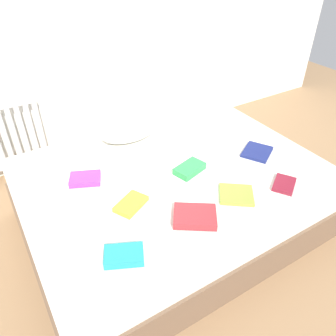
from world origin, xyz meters
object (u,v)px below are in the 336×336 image
object	(u,v)px
bed	(172,198)
textbook_lime	(236,195)
textbook_maroon	(284,184)
textbook_white	(186,147)
pillow	(129,131)
textbook_yellow	(131,204)
textbook_teal	(124,255)
textbook_purple	(85,179)
textbook_navy	(257,152)
textbook_red	(195,216)
radiator	(1,139)
textbook_green	(190,169)

from	to	relation	value
bed	textbook_lime	xyz separation A→B (m)	(0.19, -0.44, 0.26)
textbook_lime	textbook_maroon	xyz separation A→B (m)	(0.32, -0.08, 0.00)
textbook_white	pillow	bearing A→B (deg)	111.47
bed	textbook_white	bearing A→B (deg)	36.39
textbook_yellow	textbook_teal	xyz separation A→B (m)	(-0.20, -0.32, 0.01)
textbook_yellow	textbook_white	world-z (taller)	textbook_yellow
textbook_purple	textbook_white	bearing A→B (deg)	23.50
textbook_navy	textbook_red	bearing A→B (deg)	171.97
radiator	textbook_green	world-z (taller)	radiator
textbook_maroon	textbook_red	xyz separation A→B (m)	(-0.65, 0.05, 0.01)
textbook_lime	textbook_purple	distance (m)	0.96
textbook_yellow	textbook_red	size ratio (longest dim) A/B	0.83
textbook_green	textbook_teal	bearing A→B (deg)	-164.06
bed	textbook_purple	world-z (taller)	textbook_purple
textbook_maroon	textbook_red	distance (m)	0.66
textbook_lime	textbook_teal	size ratio (longest dim) A/B	1.04
radiator	textbook_green	distance (m)	1.63
textbook_maroon	textbook_navy	distance (m)	0.39
pillow	textbook_teal	distance (m)	1.16
textbook_lime	textbook_green	world-z (taller)	textbook_green
textbook_red	textbook_navy	bearing A→B (deg)	56.73
textbook_maroon	textbook_teal	bearing A→B (deg)	146.82
textbook_teal	textbook_maroon	distance (m)	1.11
textbook_purple	textbook_maroon	distance (m)	1.27
textbook_lime	textbook_white	bearing A→B (deg)	122.99
textbook_purple	textbook_red	bearing A→B (deg)	-34.11
pillow	textbook_maroon	size ratio (longest dim) A/B	2.52
textbook_lime	textbook_maroon	bearing A→B (deg)	22.72
textbook_teal	textbook_white	bearing A→B (deg)	64.63
pillow	textbook_purple	distance (m)	0.59
bed	textbook_yellow	bearing A→B (deg)	-155.24
textbook_teal	textbook_navy	distance (m)	1.28
textbook_teal	textbook_green	bearing A→B (deg)	57.15
textbook_yellow	radiator	bearing A→B (deg)	82.70
bed	pillow	bearing A→B (deg)	96.95
textbook_lime	textbook_yellow	distance (m)	0.64
textbook_purple	textbook_teal	distance (m)	0.69
textbook_navy	textbook_red	xyz separation A→B (m)	(-0.77, -0.31, 0.01)
radiator	textbook_maroon	bearing A→B (deg)	-50.30
textbook_yellow	textbook_navy	xyz separation A→B (m)	(1.03, 0.03, -0.00)
textbook_yellow	textbook_white	distance (m)	0.72
textbook_purple	textbook_lime	bearing A→B (deg)	-16.00
radiator	textbook_yellow	bearing A→B (deg)	-69.43
textbook_white	textbook_red	bearing A→B (deg)	-139.52
textbook_lime	textbook_red	distance (m)	0.33
pillow	textbook_yellow	size ratio (longest dim) A/B	2.25
bed	textbook_green	bearing A→B (deg)	-42.80
textbook_navy	radiator	bearing A→B (deg)	108.63
bed	textbook_teal	xyz separation A→B (m)	(-0.59, -0.51, 0.27)
bed	textbook_green	xyz separation A→B (m)	(0.09, -0.08, 0.28)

